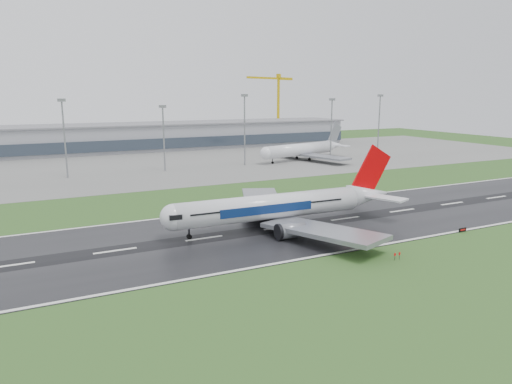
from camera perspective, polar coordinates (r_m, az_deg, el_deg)
ground at (r=127.59m, az=10.82°, el=-3.23°), size 520.00×520.00×0.00m
runway at (r=127.57m, az=10.82°, el=-3.21°), size 400.00×45.00×0.10m
apron at (r=237.57m, az=-7.53°, el=3.81°), size 400.00×130.00×0.08m
terminal at (r=293.92m, az=-11.35°, el=6.67°), size 240.00×36.00×15.00m
main_airliner at (r=115.88m, az=3.65°, el=0.22°), size 64.61×61.69×18.60m
parked_airliner at (r=238.59m, az=5.72°, el=5.99°), size 71.07×68.19×17.27m
tower_crane at (r=340.33m, az=2.74°, el=10.23°), size 45.20×19.87×46.74m
runway_sign at (r=123.87m, az=23.88°, el=-4.26°), size 2.31×0.61×1.04m
floodmast_1 at (r=199.38m, az=-22.30°, el=5.84°), size 0.64×0.64×29.94m
floodmast_2 at (r=205.97m, az=-11.18°, el=6.26°), size 0.64×0.64×27.09m
floodmast_3 at (r=218.77m, az=-1.39°, el=7.40°), size 0.64×0.64×31.68m
floodmast_4 at (r=243.15m, az=9.16°, el=7.45°), size 0.64×0.64×29.66m
floodmast_5 at (r=262.06m, az=14.75°, el=7.73°), size 0.64×0.64×31.54m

